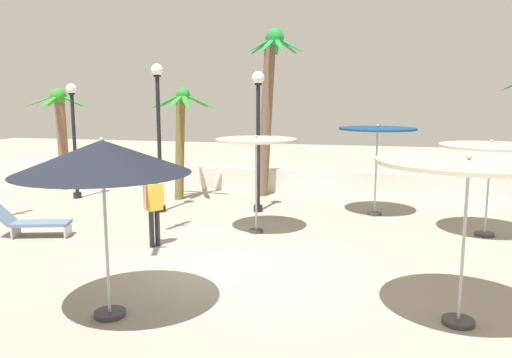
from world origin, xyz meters
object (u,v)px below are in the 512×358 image
lamp_post_1 (258,125)px  guest_1 (154,202)px  patio_umbrella_1 (102,158)px  lamp_post_2 (74,130)px  palm_tree_1 (269,97)px  palm_tree_3 (181,128)px  patio_umbrella_0 (256,144)px  patio_umbrella_2 (469,170)px  patio_umbrella_4 (377,133)px  patio_umbrella_3 (491,151)px  palm_tree_2 (61,126)px  lounge_chair_0 (31,222)px  lamp_post_0 (159,124)px

lamp_post_1 → guest_1: size_ratio=2.44×
patio_umbrella_1 → lamp_post_2: (-6.16, 8.45, -0.20)m
palm_tree_1 → patio_umbrella_1: bearing=-91.5°
palm_tree_3 → lamp_post_1: (3.00, -1.21, 0.22)m
guest_1 → patio_umbrella_0: bearing=41.7°
patio_umbrella_1 → patio_umbrella_2: size_ratio=1.06×
patio_umbrella_4 → lamp_post_1: (-3.52, -0.40, 0.22)m
patio_umbrella_3 → lamp_post_1: size_ratio=0.58×
patio_umbrella_3 → palm_tree_2: palm_tree_2 is taller
patio_umbrella_1 → palm_tree_2: (-7.71, 9.94, -0.18)m
guest_1 → palm_tree_3: bearing=105.6°
palm_tree_1 → lounge_chair_0: palm_tree_1 is taller
patio_umbrella_3 → lamp_post_0: 9.25m
patio_umbrella_0 → patio_umbrella_3: patio_umbrella_0 is taller
patio_umbrella_4 → lamp_post_1: lamp_post_1 is taller
palm_tree_3 → patio_umbrella_2: bearing=-45.5°
guest_1 → patio_umbrella_1: bearing=-75.4°
patio_umbrella_1 → patio_umbrella_0: bearing=79.2°
patio_umbrella_2 → palm_tree_2: palm_tree_2 is taller
palm_tree_2 → lounge_chair_0: palm_tree_2 is taller
patio_umbrella_0 → patio_umbrella_1: size_ratio=0.88×
palm_tree_3 → guest_1: size_ratio=2.18×
patio_umbrella_2 → patio_umbrella_0: bearing=134.4°
patio_umbrella_2 → palm_tree_1: 10.82m
patio_umbrella_2 → palm_tree_1: size_ratio=0.47×
patio_umbrella_2 → palm_tree_3: 11.32m
palm_tree_2 → patio_umbrella_4: bearing=-7.7°
palm_tree_1 → lounge_chair_0: size_ratio=2.98×
patio_umbrella_0 → patio_umbrella_2: 6.27m
patio_umbrella_0 → lounge_chair_0: patio_umbrella_0 is taller
palm_tree_1 → lamp_post_1: bearing=-84.3°
lamp_post_0 → guest_1: 4.08m
patio_umbrella_4 → lamp_post_2: bearing=179.4°
lamp_post_0 → patio_umbrella_3: bearing=-3.3°
lamp_post_2 → palm_tree_2: bearing=136.1°
patio_umbrella_4 → lamp_post_2: (-10.20, 0.11, -0.08)m
lamp_post_1 → patio_umbrella_0: bearing=-77.4°
patio_umbrella_0 → lamp_post_1: bearing=102.6°
lamp_post_2 → patio_umbrella_1: bearing=-53.9°
patio_umbrella_4 → lamp_post_0: lamp_post_0 is taller
patio_umbrella_3 → lounge_chair_0: (-11.20, -2.91, -1.80)m
patio_umbrella_4 → palm_tree_2: bearing=172.3°
patio_umbrella_2 → lamp_post_2: 13.76m
patio_umbrella_3 → lamp_post_1: bearing=168.5°
lamp_post_2 → patio_umbrella_2: bearing=-32.5°
patio_umbrella_3 → patio_umbrella_4: (-2.79, 1.68, 0.28)m
lamp_post_2 → lounge_chair_0: lamp_post_2 is taller
palm_tree_1 → patio_umbrella_4: bearing=-29.9°
lounge_chair_0 → patio_umbrella_2: bearing=-15.3°
patio_umbrella_2 → lamp_post_1: bearing=125.6°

